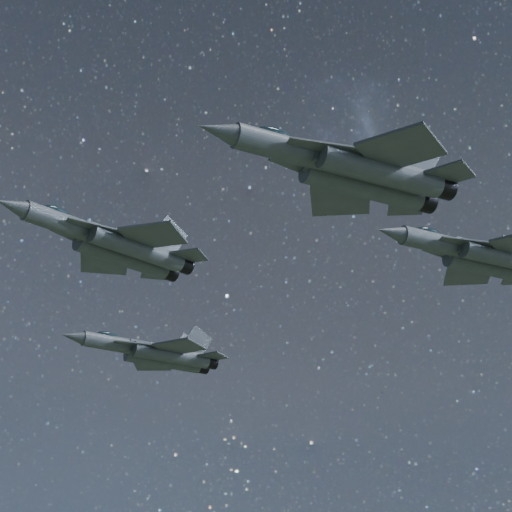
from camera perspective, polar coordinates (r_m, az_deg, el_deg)
name	(u,v)px	position (r m, az deg, el deg)	size (l,w,h in m)	color
jet_lead	(115,244)	(76.66, -9.36, 0.78)	(19.69, 13.07, 5.01)	#394148
jet_left	(155,353)	(92.44, -6.74, -6.44)	(18.15, 12.57, 4.56)	#394148
jet_right	(352,170)	(59.14, 6.45, 5.75)	(19.79, 13.92, 5.00)	#394148
jet_slot	(483,256)	(79.28, 14.89, 0.01)	(19.32, 13.61, 4.89)	#394148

